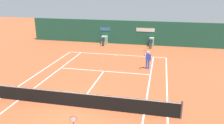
{
  "coord_description": "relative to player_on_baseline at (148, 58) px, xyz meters",
  "views": [
    {
      "loc": [
        4.67,
        -11.42,
        6.75
      ],
      "look_at": [
        0.67,
        6.66,
        0.8
      ],
      "focal_mm": 36.34,
      "sensor_mm": 36.0,
      "label": 1
    }
  ],
  "objects": [
    {
      "name": "ground_plane",
      "position": [
        -3.63,
        -7.27,
        -0.97
      ],
      "size": [
        80.0,
        80.0,
        0.01
      ],
      "color": "#A8512D"
    },
    {
      "name": "tennis_net",
      "position": [
        -3.63,
        -7.84,
        -0.46
      ],
      "size": [
        12.1,
        0.1,
        1.07
      ],
      "color": "#4C4C51",
      "rests_on": "ground_plane"
    },
    {
      "name": "sponsor_back_wall",
      "position": [
        -3.61,
        9.13,
        0.49
      ],
      "size": [
        25.0,
        1.02,
        3.02
      ],
      "color": "#1E5642",
      "rests_on": "ground_plane"
    },
    {
      "name": "player_on_baseline",
      "position": [
        0.0,
        0.0,
        0.0
      ],
      "size": [
        0.69,
        0.66,
        1.83
      ],
      "rotation": [
        0.0,
        0.0,
        3.06
      ],
      "color": "blue",
      "rests_on": "ground_plane"
    },
    {
      "name": "ball_kid_centre_post",
      "position": [
        -5.99,
        7.37,
        -0.24
      ],
      "size": [
        0.42,
        0.2,
        1.26
      ],
      "rotation": [
        0.0,
        0.0,
        3.3
      ],
      "color": "black",
      "rests_on": "ground_plane"
    },
    {
      "name": "ball_kid_left_post",
      "position": [
        -0.15,
        7.37,
        -0.21
      ],
      "size": [
        0.44,
        0.21,
        1.31
      ],
      "rotation": [
        0.0,
        0.0,
        3.28
      ],
      "color": "black",
      "rests_on": "ground_plane"
    },
    {
      "name": "tennis_ball_by_sideline",
      "position": [
        0.73,
        -5.5,
        -0.94
      ],
      "size": [
        0.07,
        0.07,
        0.07
      ],
      "primitive_type": "sphere",
      "color": "#CCE033",
      "rests_on": "ground_plane"
    },
    {
      "name": "tennis_ball_near_service_line",
      "position": [
        -4.58,
        1.9,
        -0.94
      ],
      "size": [
        0.07,
        0.07,
        0.07
      ],
      "primitive_type": "sphere",
      "color": "#CCE033",
      "rests_on": "ground_plane"
    },
    {
      "name": "tennis_ball_mid_court",
      "position": [
        0.85,
        0.27,
        -0.94
      ],
      "size": [
        0.07,
        0.07,
        0.07
      ],
      "primitive_type": "sphere",
      "color": "#CCE033",
      "rests_on": "ground_plane"
    }
  ]
}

